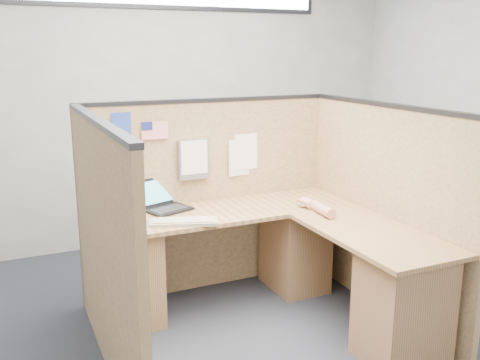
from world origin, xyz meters
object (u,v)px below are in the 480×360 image
keyboard (184,222)px  mouse (306,204)px  l_desk (272,266)px  laptop (166,201)px

keyboard → mouse: 0.97m
l_desk → laptop: bearing=134.1°
mouse → laptop: bearing=157.7°
l_desk → laptop: size_ratio=5.02×
l_desk → mouse: (0.39, 0.20, 0.36)m
laptop → keyboard: bearing=-108.8°
l_desk → keyboard: 0.71m
keyboard → mouse: bearing=19.8°
l_desk → keyboard: size_ratio=3.99×
l_desk → keyboard: keyboard is taller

